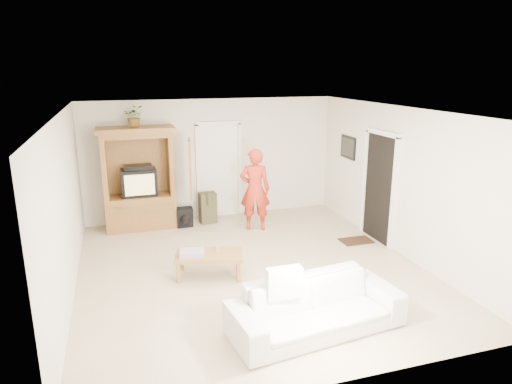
% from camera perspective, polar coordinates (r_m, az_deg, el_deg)
% --- Properties ---
extents(floor, '(6.00, 6.00, 0.00)m').
position_cam_1_polar(floor, '(7.69, -0.60, -9.59)').
color(floor, tan).
rests_on(floor, ground).
extents(ceiling, '(6.00, 6.00, 0.00)m').
position_cam_1_polar(ceiling, '(7.01, -0.66, 10.08)').
color(ceiling, white).
rests_on(ceiling, floor).
extents(wall_back, '(5.50, 0.00, 5.50)m').
position_cam_1_polar(wall_back, '(10.08, -5.53, 4.14)').
color(wall_back, silver).
rests_on(wall_back, floor).
extents(wall_front, '(5.50, 0.00, 5.50)m').
position_cam_1_polar(wall_front, '(4.62, 10.25, -9.74)').
color(wall_front, silver).
rests_on(wall_front, floor).
extents(wall_left, '(0.00, 6.00, 6.00)m').
position_cam_1_polar(wall_left, '(7.01, -22.73, -1.98)').
color(wall_left, silver).
rests_on(wall_left, floor).
extents(wall_right, '(0.00, 6.00, 6.00)m').
position_cam_1_polar(wall_right, '(8.43, 17.59, 1.27)').
color(wall_right, silver).
rests_on(wall_right, floor).
extents(armoire, '(1.82, 1.14, 2.10)m').
position_cam_1_polar(armoire, '(9.65, -14.25, 0.84)').
color(armoire, '#96602E').
rests_on(armoire, floor).
extents(door_back, '(0.85, 0.05, 2.04)m').
position_cam_1_polar(door_back, '(10.14, -4.63, 2.61)').
color(door_back, white).
rests_on(door_back, floor).
extents(doorway_right, '(0.05, 0.90, 2.04)m').
position_cam_1_polar(doorway_right, '(8.96, 15.17, 0.42)').
color(doorway_right, black).
rests_on(doorway_right, floor).
extents(framed_picture, '(0.03, 0.60, 0.48)m').
position_cam_1_polar(framed_picture, '(9.94, 11.45, 5.50)').
color(framed_picture, black).
rests_on(framed_picture, wall_right).
extents(doormat, '(0.60, 0.40, 0.02)m').
position_cam_1_polar(doormat, '(9.06, 12.43, -5.97)').
color(doormat, '#382316').
rests_on(doormat, floor).
extents(plant, '(0.40, 0.35, 0.43)m').
position_cam_1_polar(plant, '(9.37, -14.95, 9.14)').
color(plant, '#4C7238').
rests_on(plant, armoire).
extents(man, '(0.71, 0.57, 1.69)m').
position_cam_1_polar(man, '(9.25, -0.14, 0.31)').
color(man, red).
rests_on(man, floor).
extents(sofa, '(2.31, 1.14, 0.65)m').
position_cam_1_polar(sofa, '(5.97, 7.52, -14.04)').
color(sofa, silver).
rests_on(sofa, floor).
extents(coffee_table, '(1.17, 0.83, 0.39)m').
position_cam_1_polar(coffee_table, '(7.35, -5.87, -7.99)').
color(coffee_table, olive).
rests_on(coffee_table, floor).
extents(towel, '(0.42, 0.34, 0.08)m').
position_cam_1_polar(towel, '(7.27, -7.99, -7.54)').
color(towel, '#FD5485').
rests_on(towel, coffee_table).
extents(candle, '(0.08, 0.08, 0.10)m').
position_cam_1_polar(candle, '(7.38, -4.86, -7.01)').
color(candle, tan).
rests_on(candle, coffee_table).
extents(backpack_black, '(0.34, 0.21, 0.41)m').
position_cam_1_polar(backpack_black, '(9.66, -8.93, -3.18)').
color(backpack_black, black).
rests_on(backpack_black, floor).
extents(backpack_olive, '(0.37, 0.29, 0.66)m').
position_cam_1_polar(backpack_olive, '(9.84, -6.05, -1.97)').
color(backpack_olive, '#47442B').
rests_on(backpack_olive, floor).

